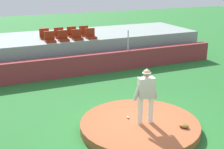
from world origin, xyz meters
TOP-DOWN VIEW (x-y plane):
  - ground_plane at (0.00, 0.00)m, footprint 60.00×60.00m
  - pitchers_mound at (0.00, 0.00)m, footprint 3.63×3.63m
  - pitcher at (0.11, -0.13)m, footprint 0.79×0.32m
  - baseball at (-0.22, 0.36)m, footprint 0.07×0.07m
  - fielding_glove at (1.00, -0.85)m, footprint 0.32×0.36m
  - brick_barrier at (0.00, 5.95)m, footprint 14.85×0.40m
  - fence_post_right at (2.57, 5.95)m, footprint 0.06×0.06m
  - bleacher_platform at (0.00, 8.56)m, footprint 14.69×3.91m
  - stadium_chair_0 at (-1.02, 7.12)m, footprint 0.48×0.44m
  - stadium_chair_1 at (-0.37, 7.13)m, footprint 0.48×0.44m
  - stadium_chair_2 at (0.33, 7.12)m, footprint 0.48×0.44m
  - stadium_chair_3 at (1.06, 7.14)m, footprint 0.48×0.44m
  - stadium_chair_4 at (-1.07, 8.04)m, footprint 0.48×0.44m
  - stadium_chair_5 at (-0.33, 8.01)m, footprint 0.48×0.44m
  - stadium_chair_6 at (0.36, 8.02)m, footprint 0.48×0.44m
  - stadium_chair_7 at (1.02, 8.02)m, footprint 0.48×0.44m

SIDE VIEW (x-z plane):
  - ground_plane at x=0.00m, z-range 0.00..0.00m
  - pitchers_mound at x=0.00m, z-range 0.00..0.25m
  - baseball at x=-0.22m, z-range 0.25..0.33m
  - fielding_glove at x=1.00m, z-range 0.25..0.36m
  - brick_barrier at x=0.00m, z-range 0.00..0.94m
  - bleacher_platform at x=0.00m, z-range 0.00..1.45m
  - pitcher at x=0.11m, z-range 0.39..2.11m
  - fence_post_right at x=2.57m, z-range 0.94..1.95m
  - stadium_chair_0 at x=-1.02m, z-range 1.36..1.86m
  - stadium_chair_1 at x=-0.37m, z-range 1.36..1.86m
  - stadium_chair_2 at x=0.33m, z-range 1.36..1.86m
  - stadium_chair_3 at x=1.06m, z-range 1.36..1.86m
  - stadium_chair_4 at x=-1.07m, z-range 1.36..1.86m
  - stadium_chair_5 at x=-0.33m, z-range 1.36..1.86m
  - stadium_chair_6 at x=0.36m, z-range 1.36..1.86m
  - stadium_chair_7 at x=1.02m, z-range 1.36..1.86m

